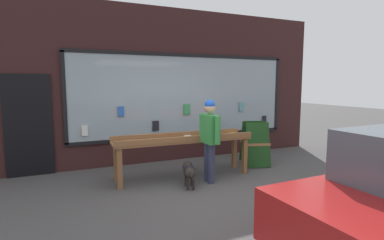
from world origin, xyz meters
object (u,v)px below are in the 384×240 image
at_px(person_browsing, 210,135).
at_px(sandwich_board_sign, 255,143).
at_px(display_table_main, 183,142).
at_px(small_dog, 189,171).

height_order(person_browsing, sandwich_board_sign, person_browsing).
relative_size(display_table_main, small_dog, 4.78).
bearing_deg(small_dog, person_browsing, -61.56).
xyz_separation_m(person_browsing, small_dog, (-0.48, -0.12, -0.63)).
bearing_deg(small_dog, display_table_main, 2.79).
relative_size(small_dog, sandwich_board_sign, 0.59).
distance_m(person_browsing, sandwich_board_sign, 1.80).
relative_size(display_table_main, sandwich_board_sign, 2.81).
relative_size(person_browsing, small_dog, 2.70).
bearing_deg(sandwich_board_sign, person_browsing, -137.52).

